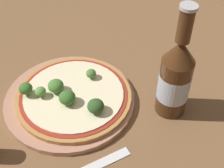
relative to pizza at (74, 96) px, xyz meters
name	(u,v)px	position (x,y,z in m)	size (l,w,h in m)	color
ground_plane	(78,93)	(-0.02, 0.02, -0.02)	(3.00, 3.00, 0.00)	brown
plate	(70,99)	(-0.01, -0.01, -0.01)	(0.28, 0.28, 0.01)	tan
pizza	(74,96)	(0.00, 0.00, 0.00)	(0.25, 0.25, 0.01)	#B77F42
broccoli_floret_0	(96,106)	(0.07, 0.02, 0.02)	(0.03, 0.03, 0.03)	#7A9E5B
broccoli_floret_1	(67,98)	(0.02, -0.02, 0.02)	(0.03, 0.03, 0.03)	#7A9E5B
broccoli_floret_2	(56,86)	(-0.02, -0.03, 0.02)	(0.03, 0.03, 0.03)	#7A9E5B
broccoli_floret_3	(91,74)	(-0.03, 0.05, 0.02)	(0.02, 0.02, 0.02)	#7A9E5B
broccoli_floret_4	(26,89)	(-0.04, -0.09, 0.02)	(0.03, 0.03, 0.03)	#7A9E5B
broccoli_floret_5	(41,93)	(-0.02, -0.06, 0.02)	(0.02, 0.02, 0.02)	#7A9E5B
beer_bottle	(175,78)	(0.11, 0.17, 0.07)	(0.06, 0.06, 0.25)	#472814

